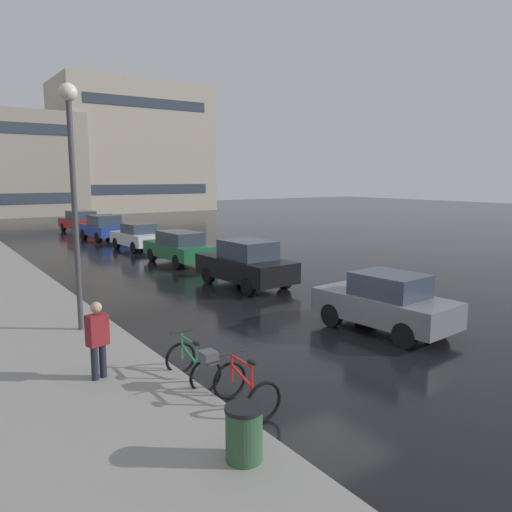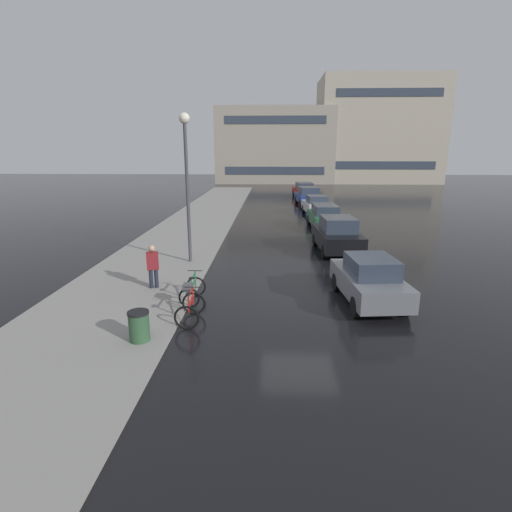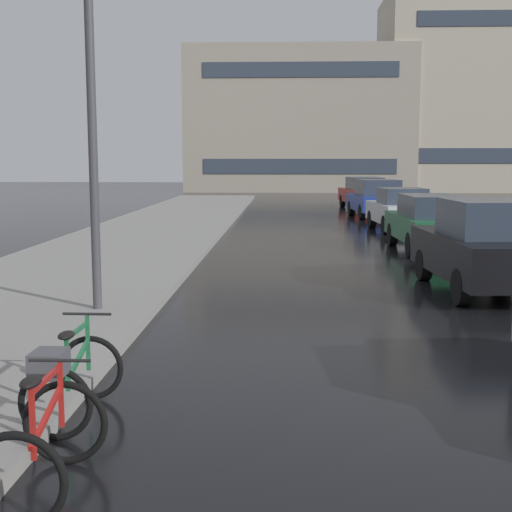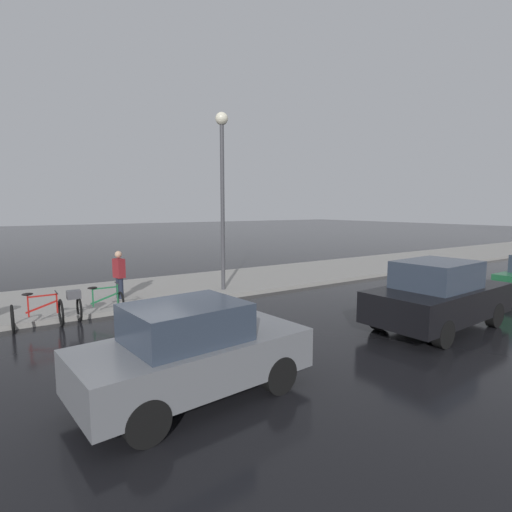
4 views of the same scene
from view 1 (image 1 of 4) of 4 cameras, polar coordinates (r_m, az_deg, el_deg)
The scene contains 13 objects.
ground_plane at distance 12.18m, azimuth 8.24°, elevation -10.60°, with size 140.00×140.00×0.00m, color black.
bicycle_nearest at distance 9.06m, azimuth -1.18°, elevation -14.89°, with size 0.72×1.15×0.97m.
bicycle_second at distance 10.05m, azimuth -6.84°, elevation -12.01°, with size 0.70×1.43×0.95m.
car_grey at distance 13.68m, azimuth 14.56°, elevation -5.17°, with size 2.03×3.89×1.59m.
car_black at distance 18.70m, azimuth -1.17°, elevation -0.90°, with size 2.10×4.27×1.75m.
car_green at distance 24.01m, azimuth -8.81°, elevation 1.03°, with size 1.88×4.32×1.54m.
car_white at distance 29.00m, azimuth -13.35°, elevation 2.18°, with size 2.05×3.86×1.50m.
car_blue at distance 34.40m, azimuth -17.01°, elevation 3.16°, with size 2.32×3.96×1.63m.
car_red at distance 39.79m, azimuth -19.42°, elevation 3.77°, with size 2.30×4.41×1.58m.
pedestrian at distance 10.32m, azimuth -17.65°, elevation -9.00°, with size 0.45×0.33×1.69m.
streetlamp at distance 13.38m, azimuth -20.26°, elevation 9.44°, with size 0.44×0.44×6.33m.
trash_bin at distance 7.41m, azimuth -1.38°, elevation -20.05°, with size 0.55×0.55×0.93m.
building_facade_side at distance 64.44m, azimuth -13.93°, elevation 11.82°, with size 17.61×10.53×15.12m.
Camera 1 is at (-7.83, -8.40, 4.06)m, focal length 35.00 mm.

